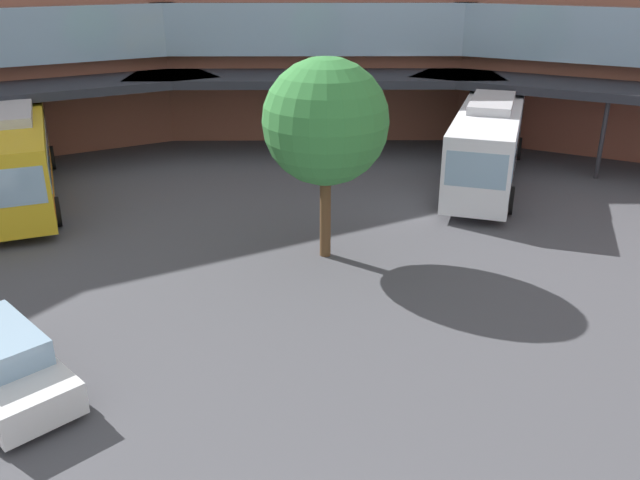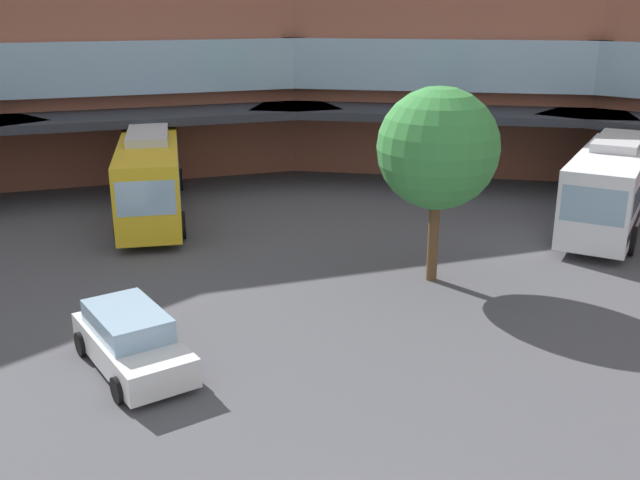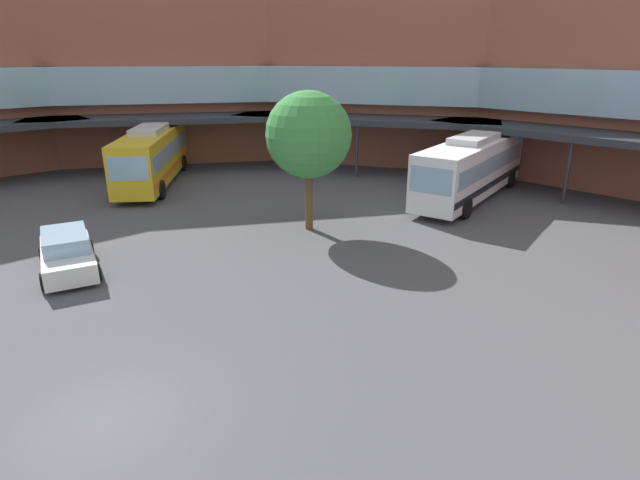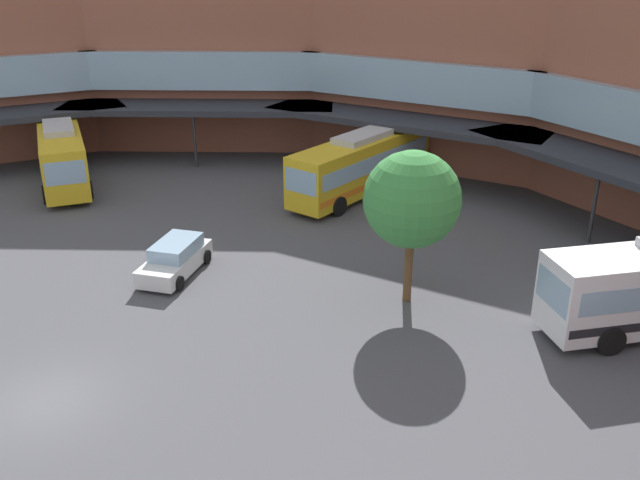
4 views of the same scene
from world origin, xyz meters
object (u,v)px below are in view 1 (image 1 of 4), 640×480
Objects in this scene: bus_2 at (488,140)px; parked_car at (2,365)px; bus_1 at (16,154)px; plaza_tree at (326,122)px.

parked_car is at bearing -25.06° from bus_2.
parked_car is at bearing -0.84° from bus_1.
parked_car is 11.25m from plaza_tree.
bus_1 is at bearing 154.53° from plaza_tree.
bus_1 is 14.44m from parked_car.
bus_1 reaches higher than bus_2.
bus_2 is 21.46m from parked_car.
bus_2 is 2.71× the size of parked_car.
plaza_tree is (12.45, -5.93, 2.64)m from bus_1.
bus_1 is 2.61× the size of parked_car.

